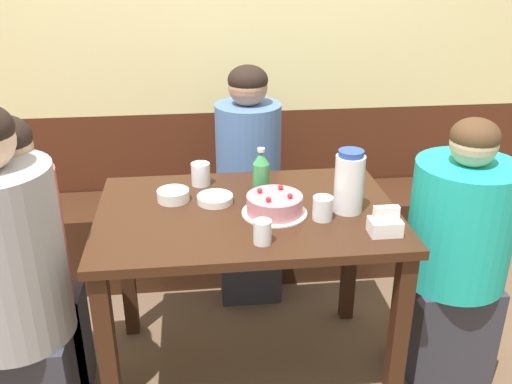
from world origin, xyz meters
TOP-DOWN VIEW (x-y plane):
  - ground_plane at (0.00, 0.00)m, footprint 12.00×12.00m
  - back_wall at (0.00, 1.05)m, footprint 4.80×0.04m
  - bench_seat at (0.00, 0.83)m, footprint 2.69×0.38m
  - dining_table at (0.00, 0.00)m, footprint 1.14×0.76m
  - birthday_cake at (0.10, -0.04)m, footprint 0.25×0.25m
  - water_pitcher at (0.38, -0.05)m, footprint 0.11×0.11m
  - soju_bottle at (0.07, 0.13)m, footprint 0.07×0.07m
  - napkin_holder at (0.46, -0.24)m, footprint 0.11×0.08m
  - bowl_soup_white at (-0.28, 0.12)m, footprint 0.13×0.13m
  - bowl_rice_small at (-0.12, 0.08)m, footprint 0.14×0.14m
  - glass_water_tall at (0.03, -0.26)m, footprint 0.06×0.06m
  - glass_tumbler_short at (0.27, -0.11)m, footprint 0.07×0.07m
  - glass_shot_small at (-0.17, 0.26)m, footprint 0.08×0.08m
  - person_teal_shirt at (-0.83, -0.05)m, footprint 0.34×0.31m
  - person_pale_blue_shirt at (0.83, -0.07)m, footprint 0.40×0.40m
  - person_grey_tee at (0.07, 0.64)m, footprint 0.31×0.34m
  - person_dark_striped at (-0.83, -0.23)m, footprint 0.39×0.39m

SIDE VIEW (x-z plane):
  - ground_plane at x=0.00m, z-range 0.00..0.00m
  - bench_seat at x=0.00m, z-range 0.00..0.43m
  - person_grey_tee at x=0.07m, z-range -0.04..1.15m
  - person_pale_blue_shirt at x=0.83m, z-range 0.00..1.13m
  - person_teal_shirt at x=-0.83m, z-range -0.03..1.16m
  - person_dark_striped at x=-0.83m, z-range 0.01..1.28m
  - dining_table at x=0.00m, z-range 0.27..1.04m
  - bowl_rice_small at x=-0.12m, z-range 0.77..0.80m
  - bowl_soup_white at x=-0.28m, z-range 0.77..0.82m
  - birthday_cake at x=0.10m, z-range 0.76..0.85m
  - napkin_holder at x=0.46m, z-range 0.76..0.86m
  - glass_water_tall at x=0.03m, z-range 0.77..0.86m
  - glass_tumbler_short at x=0.27m, z-range 0.77..0.86m
  - glass_shot_small at x=-0.17m, z-range 0.77..0.87m
  - soju_bottle at x=0.07m, z-range 0.77..0.96m
  - water_pitcher at x=0.38m, z-range 0.77..1.01m
  - back_wall at x=0.00m, z-range 0.00..2.50m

